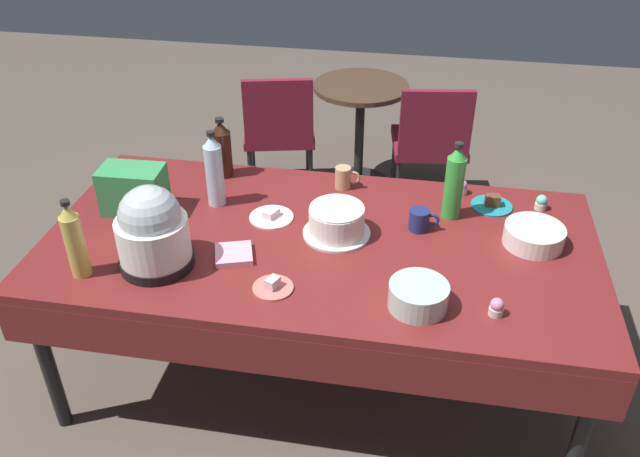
# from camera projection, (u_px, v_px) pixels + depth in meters

# --- Properties ---
(ground) EXTENTS (9.00, 9.00, 0.00)m
(ground) POSITION_uv_depth(u_px,v_px,m) (320.00, 372.00, 3.04)
(ground) COLOR brown
(potluck_table) EXTENTS (2.20, 1.10, 0.75)m
(potluck_table) POSITION_uv_depth(u_px,v_px,m) (320.00, 251.00, 2.66)
(potluck_table) COLOR maroon
(potluck_table) RESTS_ON ground
(frosted_layer_cake) EXTENTS (0.27, 0.27, 0.13)m
(frosted_layer_cake) POSITION_uv_depth(u_px,v_px,m) (337.00, 222.00, 2.62)
(frosted_layer_cake) COLOR silver
(frosted_layer_cake) RESTS_ON potluck_table
(slow_cooker) EXTENTS (0.28, 0.28, 0.33)m
(slow_cooker) POSITION_uv_depth(u_px,v_px,m) (152.00, 231.00, 2.40)
(slow_cooker) COLOR black
(slow_cooker) RESTS_ON potluck_table
(glass_salad_bowl) EXTENTS (0.21, 0.21, 0.09)m
(glass_salad_bowl) POSITION_uv_depth(u_px,v_px,m) (418.00, 296.00, 2.26)
(glass_salad_bowl) COLOR #B2C6BC
(glass_salad_bowl) RESTS_ON potluck_table
(ceramic_snack_bowl) EXTENTS (0.24, 0.24, 0.08)m
(ceramic_snack_bowl) POSITION_uv_depth(u_px,v_px,m) (534.00, 236.00, 2.58)
(ceramic_snack_bowl) COLOR silver
(ceramic_snack_bowl) RESTS_ON potluck_table
(dessert_plate_coral) EXTENTS (0.15, 0.15, 0.05)m
(dessert_plate_coral) POSITION_uv_depth(u_px,v_px,m) (273.00, 286.00, 2.36)
(dessert_plate_coral) COLOR #E07266
(dessert_plate_coral) RESTS_ON potluck_table
(dessert_plate_white) EXTENTS (0.19, 0.19, 0.04)m
(dessert_plate_white) POSITION_uv_depth(u_px,v_px,m) (271.00, 216.00, 2.75)
(dessert_plate_white) COLOR white
(dessert_plate_white) RESTS_ON potluck_table
(dessert_plate_teal) EXTENTS (0.18, 0.18, 0.06)m
(dessert_plate_teal) POSITION_uv_depth(u_px,v_px,m) (492.00, 204.00, 2.82)
(dessert_plate_teal) COLOR teal
(dessert_plate_teal) RESTS_ON potluck_table
(dessert_plate_charcoal) EXTENTS (0.16, 0.16, 0.04)m
(dessert_plate_charcoal) POSITION_uv_depth(u_px,v_px,m) (134.00, 173.00, 3.06)
(dessert_plate_charcoal) COLOR #2D2D33
(dessert_plate_charcoal) RESTS_ON potluck_table
(cupcake_cocoa) EXTENTS (0.05, 0.05, 0.07)m
(cupcake_cocoa) POSITION_uv_depth(u_px,v_px,m) (541.00, 203.00, 2.80)
(cupcake_cocoa) COLOR beige
(cupcake_cocoa) RESTS_ON potluck_table
(cupcake_berry) EXTENTS (0.05, 0.05, 0.07)m
(cupcake_berry) POSITION_uv_depth(u_px,v_px,m) (497.00, 307.00, 2.23)
(cupcake_berry) COLOR beige
(cupcake_berry) RESTS_ON potluck_table
(cupcake_lemon) EXTENTS (0.05, 0.05, 0.07)m
(cupcake_lemon) POSITION_uv_depth(u_px,v_px,m) (462.00, 187.00, 2.91)
(cupcake_lemon) COLOR beige
(cupcake_lemon) RESTS_ON potluck_table
(soda_bottle_ginger_ale) EXTENTS (0.07, 0.07, 0.32)m
(soda_bottle_ginger_ale) POSITION_uv_depth(u_px,v_px,m) (75.00, 241.00, 2.36)
(soda_bottle_ginger_ale) COLOR gold
(soda_bottle_ginger_ale) RESTS_ON potluck_table
(soda_bottle_lime_soda) EXTENTS (0.08, 0.08, 0.34)m
(soda_bottle_lime_soda) POSITION_uv_depth(u_px,v_px,m) (454.00, 183.00, 2.68)
(soda_bottle_lime_soda) COLOR green
(soda_bottle_lime_soda) RESTS_ON potluck_table
(soda_bottle_water) EXTENTS (0.08, 0.08, 0.34)m
(soda_bottle_water) POSITION_uv_depth(u_px,v_px,m) (214.00, 171.00, 2.77)
(soda_bottle_water) COLOR silver
(soda_bottle_water) RESTS_ON potluck_table
(soda_bottle_cola) EXTENTS (0.09, 0.09, 0.29)m
(soda_bottle_cola) POSITION_uv_depth(u_px,v_px,m) (222.00, 149.00, 2.99)
(soda_bottle_cola) COLOR #33190F
(soda_bottle_cola) RESTS_ON potluck_table
(coffee_mug_navy) EXTENTS (0.12, 0.08, 0.09)m
(coffee_mug_navy) POSITION_uv_depth(u_px,v_px,m) (420.00, 220.00, 2.66)
(coffee_mug_navy) COLOR navy
(coffee_mug_navy) RESTS_ON potluck_table
(coffee_mug_tan) EXTENTS (0.11, 0.07, 0.10)m
(coffee_mug_tan) POSITION_uv_depth(u_px,v_px,m) (344.00, 177.00, 2.94)
(coffee_mug_tan) COLOR tan
(coffee_mug_tan) RESTS_ON potluck_table
(soda_carton) EXTENTS (0.27, 0.17, 0.20)m
(soda_carton) POSITION_uv_depth(u_px,v_px,m) (134.00, 190.00, 2.75)
(soda_carton) COLOR #338C4C
(soda_carton) RESTS_ON potluck_table
(paper_napkin_stack) EXTENTS (0.18, 0.18, 0.02)m
(paper_napkin_stack) POSITION_uv_depth(u_px,v_px,m) (234.00, 254.00, 2.52)
(paper_napkin_stack) COLOR pink
(paper_napkin_stack) RESTS_ON potluck_table
(maroon_chair_left) EXTENTS (0.53, 0.53, 0.85)m
(maroon_chair_left) POSITION_uv_depth(u_px,v_px,m) (279.00, 127.00, 4.11)
(maroon_chair_left) COLOR maroon
(maroon_chair_left) RESTS_ON ground
(maroon_chair_right) EXTENTS (0.50, 0.50, 0.85)m
(maroon_chair_right) POSITION_uv_depth(u_px,v_px,m) (431.00, 139.00, 3.97)
(maroon_chair_right) COLOR maroon
(maroon_chair_right) RESTS_ON ground
(round_cafe_table) EXTENTS (0.60, 0.60, 0.72)m
(round_cafe_table) POSITION_uv_depth(u_px,v_px,m) (360.00, 117.00, 4.22)
(round_cafe_table) COLOR #473323
(round_cafe_table) RESTS_ON ground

